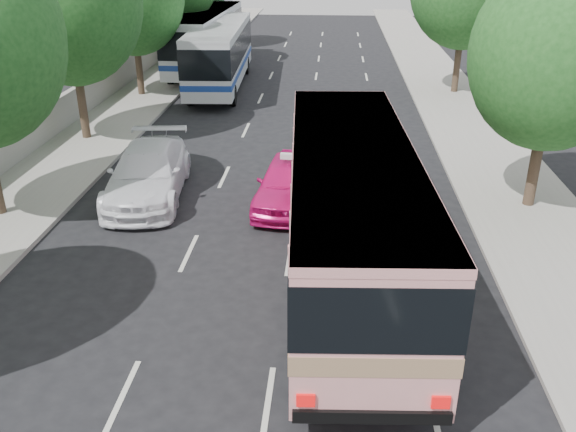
# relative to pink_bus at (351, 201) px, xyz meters

# --- Properties ---
(ground) EXTENTS (120.00, 120.00, 0.00)m
(ground) POSITION_rel_pink_bus_xyz_m (-2.62, -2.77, -2.29)
(ground) COLOR black
(ground) RESTS_ON ground
(sidewalk_left) EXTENTS (4.00, 90.00, 0.15)m
(sidewalk_left) POSITION_rel_pink_bus_xyz_m (-11.12, 17.23, -2.21)
(sidewalk_left) COLOR #9E998E
(sidewalk_left) RESTS_ON ground
(sidewalk_right) EXTENTS (4.00, 90.00, 0.12)m
(sidewalk_right) POSITION_rel_pink_bus_xyz_m (5.88, 17.23, -2.23)
(sidewalk_right) COLOR #9E998E
(sidewalk_right) RESTS_ON ground
(low_wall) EXTENTS (0.30, 90.00, 1.50)m
(low_wall) POSITION_rel_pink_bus_xyz_m (-12.92, 17.23, -1.39)
(low_wall) COLOR #9E998E
(low_wall) RESTS_ON sidewalk_left
(tree_right_near) EXTENTS (5.10, 5.10, 7.95)m
(tree_right_near) POSITION_rel_pink_bus_xyz_m (6.16, 5.17, 2.91)
(tree_right_near) COLOR #38281E
(tree_right_near) RESTS_ON ground
(pink_bus) EXTENTS (3.54, 11.66, 3.68)m
(pink_bus) POSITION_rel_pink_bus_xyz_m (0.00, 0.00, 0.00)
(pink_bus) COLOR pink
(pink_bus) RESTS_ON ground
(pink_taxi) EXTENTS (2.38, 4.93, 1.62)m
(pink_taxi) POSITION_rel_pink_bus_xyz_m (-1.90, 4.88, -1.48)
(pink_taxi) COLOR #DD1370
(pink_taxi) RESTS_ON ground
(white_pickup) EXTENTS (3.01, 6.17, 1.73)m
(white_pickup) POSITION_rel_pink_bus_xyz_m (-6.78, 5.23, -1.42)
(white_pickup) COLOR white
(white_pickup) RESTS_ON ground
(tour_coach_front) EXTENTS (3.18, 12.16, 3.60)m
(tour_coach_front) POSITION_rel_pink_bus_xyz_m (-7.12, 21.72, -0.12)
(tour_coach_front) COLOR silver
(tour_coach_front) RESTS_ON ground
(tour_coach_rear) EXTENTS (2.99, 12.74, 3.80)m
(tour_coach_rear) POSITION_rel_pink_bus_xyz_m (-8.92, 26.48, -0.00)
(tour_coach_rear) COLOR silver
(tour_coach_rear) RESTS_ON ground
(taxi_roof_sign) EXTENTS (0.57, 0.23, 0.18)m
(taxi_roof_sign) POSITION_rel_pink_bus_xyz_m (-1.90, 4.88, -0.57)
(taxi_roof_sign) COLOR silver
(taxi_roof_sign) RESTS_ON pink_taxi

